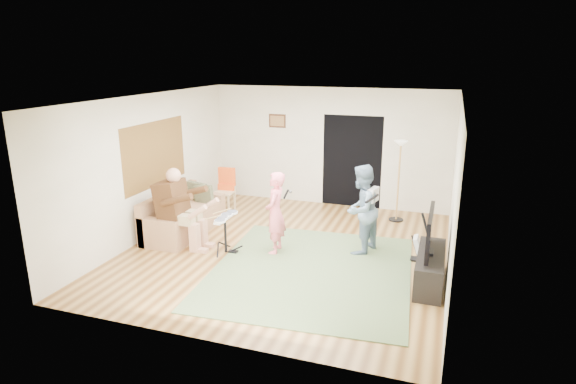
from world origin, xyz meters
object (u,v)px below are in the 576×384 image
object	(u,v)px
tv_cabinet	(430,268)
television	(430,231)
sofa	(181,219)
guitar_spare	(419,247)
singer	(275,213)
torchiere_lamp	(399,167)
dining_chair	(225,196)
guitarist	(361,210)
drum_kit	(225,236)

from	to	relation	value
tv_cabinet	television	world-z (taller)	television
sofa	television	distance (m)	4.83
guitar_spare	television	bearing A→B (deg)	-78.18
singer	tv_cabinet	size ratio (longest dim) A/B	1.05
torchiere_lamp	tv_cabinet	distance (m)	3.08
torchiere_lamp	sofa	bearing A→B (deg)	-152.47
television	torchiere_lamp	bearing A→B (deg)	105.29
dining_chair	torchiere_lamp	bearing A→B (deg)	6.50
sofa	guitarist	xyz separation A→B (m)	(3.54, 0.12, 0.53)
drum_kit	guitar_spare	distance (m)	3.36
guitarist	drum_kit	bearing A→B (deg)	-52.38
singer	guitar_spare	xyz separation A→B (m)	(2.44, 0.44, -0.49)
tv_cabinet	guitarist	bearing A→B (deg)	144.79
singer	torchiere_lamp	bearing A→B (deg)	136.49
guitarist	dining_chair	xyz separation A→B (m)	(-3.30, 1.36, -0.45)
torchiere_lamp	tv_cabinet	xyz separation A→B (m)	(0.82, -2.82, -0.92)
guitarist	guitar_spare	xyz separation A→B (m)	(1.02, -0.04, -0.55)
sofa	singer	world-z (taller)	singer
guitarist	television	bearing A→B (deg)	72.32
drum_kit	dining_chair	xyz separation A→B (m)	(-1.05, 2.14, 0.04)
guitarist	tv_cabinet	world-z (taller)	guitarist
singer	guitar_spare	world-z (taller)	singer
singer	guitar_spare	bearing A→B (deg)	93.94
guitarist	torchiere_lamp	bearing A→B (deg)	-173.72
drum_kit	television	world-z (taller)	television
guitar_spare	drum_kit	bearing A→B (deg)	-167.41
sofa	drum_kit	distance (m)	1.44
guitarist	dining_chair	distance (m)	3.60
sofa	torchiere_lamp	xyz separation A→B (m)	(3.97, 2.07, 0.90)
drum_kit	television	distance (m)	3.49
guitar_spare	torchiere_lamp	world-z (taller)	torchiere_lamp
guitar_spare	dining_chair	world-z (taller)	dining_chair
guitar_spare	tv_cabinet	world-z (taller)	guitar_spare
singer	torchiere_lamp	distance (m)	3.08
television	guitar_spare	bearing A→B (deg)	101.82
drum_kit	dining_chair	bearing A→B (deg)	116.09
singer	tv_cabinet	bearing A→B (deg)	75.22
tv_cabinet	drum_kit	bearing A→B (deg)	178.27
guitarist	television	world-z (taller)	guitarist
tv_cabinet	television	size ratio (longest dim) A/B	1.19
sofa	singer	bearing A→B (deg)	-9.63
torchiere_lamp	dining_chair	xyz separation A→B (m)	(-3.72, -0.58, -0.83)
sofa	guitar_spare	distance (m)	4.56
sofa	drum_kit	size ratio (longest dim) A/B	2.82
guitar_spare	sofa	bearing A→B (deg)	-178.98
guitar_spare	tv_cabinet	size ratio (longest dim) A/B	0.61
dining_chair	singer	bearing A→B (deg)	-46.81
sofa	television	world-z (taller)	television
torchiere_lamp	tv_cabinet	world-z (taller)	torchiere_lamp
drum_kit	guitarist	xyz separation A→B (m)	(2.25, 0.77, 0.49)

